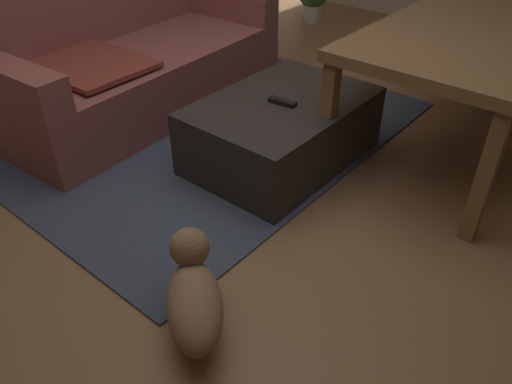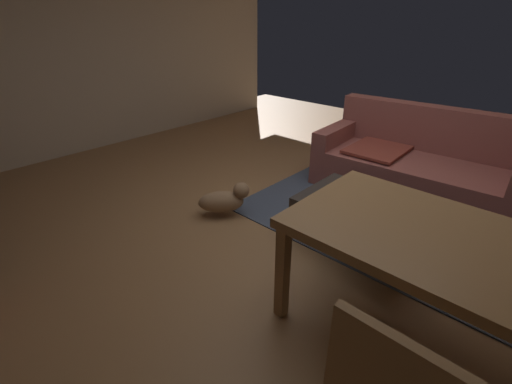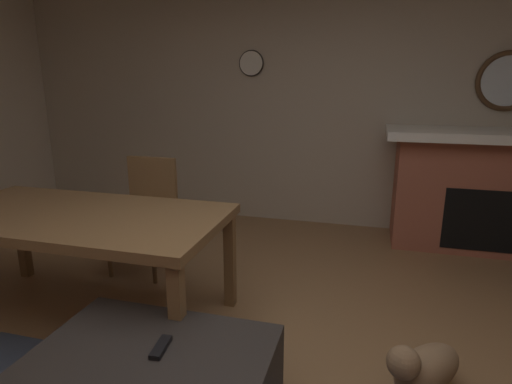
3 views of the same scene
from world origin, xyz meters
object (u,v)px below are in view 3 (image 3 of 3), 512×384
(fireplace, at_px, (501,191))
(tv_remote, at_px, (161,347))
(dining_table, at_px, (77,223))
(small_dog, at_px, (423,367))
(round_wall_mirror, at_px, (508,81))
(dining_chair_south, at_px, (148,207))
(wall_clock, at_px, (251,63))

(fireplace, distance_m, tv_remote, 3.42)
(tv_remote, relative_size, dining_table, 0.09)
(tv_remote, height_order, small_dog, tv_remote)
(small_dog, bearing_deg, fireplace, -110.70)
(tv_remote, bearing_deg, dining_table, -42.36)
(round_wall_mirror, relative_size, dining_chair_south, 0.60)
(round_wall_mirror, relative_size, small_dog, 1.18)
(round_wall_mirror, distance_m, wall_clock, 2.48)
(fireplace, height_order, wall_clock, wall_clock)
(round_wall_mirror, xyz_separation_m, dining_chair_south, (2.96, 1.49, -1.02))
(tv_remote, distance_m, small_dog, 1.28)
(dining_table, distance_m, wall_clock, 2.63)
(round_wall_mirror, xyz_separation_m, dining_table, (2.96, 2.36, -0.88))
(tv_remote, height_order, dining_chair_south, dining_chair_south)
(dining_chair_south, relative_size, wall_clock, 3.40)
(round_wall_mirror, bearing_deg, small_dog, 71.44)
(dining_chair_south, xyz_separation_m, wall_clock, (-0.48, -1.49, 1.20))
(small_dog, height_order, wall_clock, wall_clock)
(round_wall_mirror, height_order, tv_remote, round_wall_mirror)
(dining_chair_south, bearing_deg, small_dog, 152.99)
(round_wall_mirror, xyz_separation_m, wall_clock, (2.47, -0.00, 0.18))
(round_wall_mirror, bearing_deg, tv_remote, 56.28)
(dining_chair_south, distance_m, wall_clock, 1.98)
(tv_remote, distance_m, wall_clock, 3.35)
(wall_clock, bearing_deg, round_wall_mirror, 180.00)
(dining_chair_south, bearing_deg, fireplace, -157.81)
(fireplace, height_order, round_wall_mirror, round_wall_mirror)
(fireplace, bearing_deg, dining_table, 35.02)
(small_dog, bearing_deg, dining_chair_south, -27.01)
(dining_chair_south, distance_m, small_dog, 2.38)
(round_wall_mirror, height_order, dining_table, round_wall_mirror)
(round_wall_mirror, xyz_separation_m, small_dog, (0.86, 2.56, -1.37))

